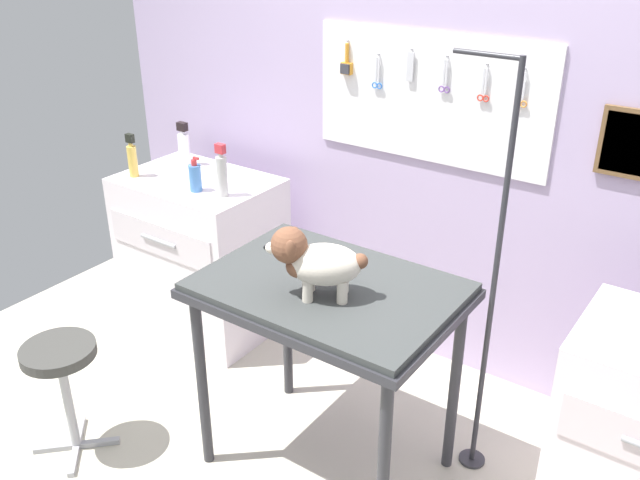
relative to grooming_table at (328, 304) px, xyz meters
The scene contains 10 objects.
rear_wall_panel 1.07m from the grooming_table, 92.70° to the left, with size 4.00×0.11×2.30m.
grooming_table is the anchor object (origin of this frame).
grooming_arm 0.61m from the grooming_table, 36.17° to the left, with size 0.30×0.11×1.70m.
dog 0.25m from the grooming_table, 84.62° to the right, with size 0.35×0.27×0.26m.
counter_left 1.34m from the grooming_table, 156.41° to the left, with size 0.80×0.58×0.86m.
stool 1.15m from the grooming_table, 149.22° to the right, with size 0.30×0.30×0.53m.
detangler_spray 1.55m from the grooming_table, 155.08° to the left, with size 0.06×0.06×0.24m.
shampoo_bottle 1.03m from the grooming_table, 154.86° to the left, with size 0.05×0.05×0.26m.
spray_bottle_short 1.16m from the grooming_table, 159.40° to the left, with size 0.06×0.06×0.18m.
spray_bottle_tall 1.54m from the grooming_table, 166.15° to the left, with size 0.05×0.05×0.23m.
Camera 1 is at (1.30, -1.55, 2.13)m, focal length 38.48 mm.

